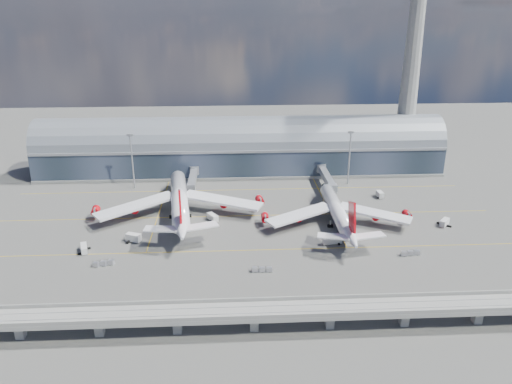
{
  "coord_description": "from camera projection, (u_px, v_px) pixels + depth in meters",
  "views": [
    {
      "loc": [
        -5.45,
        -164.63,
        80.62
      ],
      "look_at": [
        4.02,
        10.0,
        14.0
      ],
      "focal_mm": 35.0,
      "sensor_mm": 36.0,
      "label": 1
    }
  ],
  "objects": [
    {
      "name": "guideway",
      "position": [
        254.0,
        312.0,
        129.39
      ],
      "size": [
        220.0,
        8.5,
        7.2
      ],
      "color": "gray",
      "rests_on": "ground"
    },
    {
      "name": "jet_bridge_right",
      "position": [
        326.0,
        177.0,
        230.47
      ],
      "size": [
        4.4,
        32.0,
        7.25
      ],
      "color": "gray",
      "rests_on": "ground"
    },
    {
      "name": "floodlight_mast_right",
      "position": [
        349.0,
        156.0,
        231.59
      ],
      "size": [
        3.0,
        0.7,
        25.7
      ],
      "color": "gray",
      "rests_on": "ground"
    },
    {
      "name": "service_truck_0",
      "position": [
        84.0,
        249.0,
        171.66
      ],
      "size": [
        3.67,
        6.34,
        2.5
      ],
      "rotation": [
        0.0,
        0.0,
        0.3
      ],
      "color": "silver",
      "rests_on": "ground"
    },
    {
      "name": "cargo_train_2",
      "position": [
        410.0,
        253.0,
        169.56
      ],
      "size": [
        7.09,
        2.41,
        1.55
      ],
      "rotation": [
        0.0,
        0.0,
        1.43
      ],
      "color": "gray",
      "rests_on": "ground"
    },
    {
      "name": "service_truck_4",
      "position": [
        380.0,
        195.0,
        219.65
      ],
      "size": [
        2.62,
        4.88,
        2.75
      ],
      "rotation": [
        0.0,
        0.0,
        0.07
      ],
      "color": "silver",
      "rests_on": "ground"
    },
    {
      "name": "jet_bridge_left",
      "position": [
        193.0,
        178.0,
        229.16
      ],
      "size": [
        4.4,
        28.0,
        7.25
      ],
      "color": "gray",
      "rests_on": "ground"
    },
    {
      "name": "service_truck_2",
      "position": [
        332.0,
        241.0,
        177.35
      ],
      "size": [
        7.16,
        2.9,
        2.52
      ],
      "rotation": [
        0.0,
        0.0,
        1.7
      ],
      "color": "silver",
      "rests_on": "ground"
    },
    {
      "name": "airliner_left",
      "position": [
        180.0,
        201.0,
        198.87
      ],
      "size": [
        69.17,
        72.74,
        22.16
      ],
      "rotation": [
        0.0,
        0.0,
        0.11
      ],
      "color": "white",
      "rests_on": "ground"
    },
    {
      "name": "airliner_right",
      "position": [
        337.0,
        213.0,
        191.28
      ],
      "size": [
        58.53,
        61.15,
        19.45
      ],
      "rotation": [
        0.0,
        0.0,
        -0.01
      ],
      "color": "white",
      "rests_on": "ground"
    },
    {
      "name": "terminal",
      "position": [
        241.0,
        149.0,
        251.32
      ],
      "size": [
        200.0,
        30.0,
        28.0
      ],
      "color": "#212B37",
      "rests_on": "ground"
    },
    {
      "name": "service_truck_1",
      "position": [
        133.0,
        238.0,
        178.99
      ],
      "size": [
        5.8,
        4.25,
        3.06
      ],
      "rotation": [
        0.0,
        0.0,
        1.18
      ],
      "color": "silver",
      "rests_on": "ground"
    },
    {
      "name": "service_truck_5",
      "position": [
        213.0,
        217.0,
        196.36
      ],
      "size": [
        4.75,
        5.91,
        2.71
      ],
      "rotation": [
        0.0,
        0.0,
        0.54
      ],
      "color": "silver",
      "rests_on": "ground"
    },
    {
      "name": "floodlight_mast_left",
      "position": [
        132.0,
        160.0,
        226.53
      ],
      "size": [
        3.0,
        0.7,
        25.7
      ],
      "color": "gray",
      "rests_on": "ground"
    },
    {
      "name": "ground",
      "position": [
        247.0,
        238.0,
        182.59
      ],
      "size": [
        500.0,
        500.0,
        0.0
      ],
      "primitive_type": "plane",
      "color": "#474744",
      "rests_on": "ground"
    },
    {
      "name": "cargo_train_0",
      "position": [
        104.0,
        263.0,
        162.84
      ],
      "size": [
        7.07,
        3.23,
        1.55
      ],
      "rotation": [
        0.0,
        0.0,
        1.3
      ],
      "color": "gray",
      "rests_on": "ground"
    },
    {
      "name": "control_tower",
      "position": [
        412.0,
        65.0,
        245.96
      ],
      "size": [
        19.0,
        19.0,
        103.0
      ],
      "color": "gray",
      "rests_on": "ground"
    },
    {
      "name": "taxi_lines",
      "position": [
        245.0,
        214.0,
        203.22
      ],
      "size": [
        200.0,
        80.12,
        0.01
      ],
      "color": "gold",
      "rests_on": "ground"
    },
    {
      "name": "cargo_train_1",
      "position": [
        262.0,
        270.0,
        159.15
      ],
      "size": [
        6.87,
        1.78,
        1.52
      ],
      "rotation": [
        0.0,
        0.0,
        1.62
      ],
      "color": "gray",
      "rests_on": "ground"
    },
    {
      "name": "service_truck_3",
      "position": [
        444.0,
        222.0,
        191.88
      ],
      "size": [
        5.19,
        5.44,
        2.63
      ],
      "rotation": [
        0.0,
        0.0,
        -0.73
      ],
      "color": "silver",
      "rests_on": "ground"
    }
  ]
}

